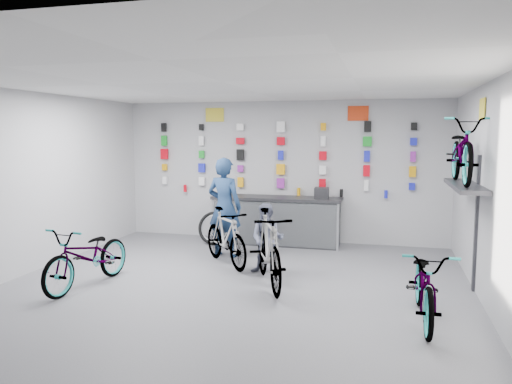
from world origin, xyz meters
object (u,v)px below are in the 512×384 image
(bike_service, at_px, (226,237))
(clerk, at_px, (224,207))
(counter, at_px, (277,221))
(customer, at_px, (267,239))
(bike_right, at_px, (425,284))
(bike_center, at_px, (269,249))
(bike_left, at_px, (88,256))

(bike_service, relative_size, clerk, 0.90)
(bike_service, bearing_deg, counter, 32.96)
(bike_service, bearing_deg, clerk, 67.97)
(counter, relative_size, customer, 2.31)
(bike_service, height_order, clerk, clerk)
(bike_right, distance_m, clerk, 4.29)
(bike_center, bearing_deg, bike_service, 112.07)
(bike_center, xyz_separation_m, customer, (-0.17, 0.64, 0.01))
(bike_left, xyz_separation_m, bike_right, (4.80, -0.19, -0.01))
(bike_center, bearing_deg, clerk, 104.21)
(bike_center, relative_size, bike_service, 1.15)
(bike_service, xyz_separation_m, customer, (0.84, -0.36, 0.08))
(bike_left, bearing_deg, bike_right, 4.83)
(bike_right, height_order, clerk, clerk)
(bike_left, xyz_separation_m, clerk, (1.38, 2.36, 0.46))
(bike_left, bearing_deg, customer, 36.51)
(counter, xyz_separation_m, bike_left, (-2.11, -3.61, -0.01))
(bike_service, bearing_deg, bike_left, -174.51)
(bike_right, bearing_deg, bike_service, 147.33)
(bike_left, distance_m, bike_service, 2.37)
(bike_service, height_order, customer, customer)
(bike_center, xyz_separation_m, bike_service, (-1.01, 1.01, -0.07))
(bike_center, bearing_deg, counter, 76.93)
(bike_left, bearing_deg, clerk, 66.69)
(counter, bearing_deg, customer, -81.49)
(bike_right, xyz_separation_m, clerk, (-3.42, 2.54, 0.46))
(bike_center, xyz_separation_m, bike_right, (2.19, -0.92, -0.10))
(counter, xyz_separation_m, bike_right, (2.69, -3.80, -0.01))
(counter, distance_m, clerk, 1.52)
(bike_service, bearing_deg, bike_center, -86.74)
(bike_right, distance_m, customer, 2.84)
(counter, relative_size, bike_left, 1.49)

